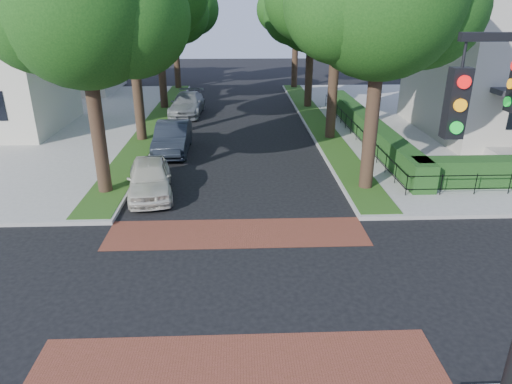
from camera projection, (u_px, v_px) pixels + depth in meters
ground at (237, 285)px, 12.91m from camera, size 120.00×120.00×0.00m
crosswalk_far at (237, 233)px, 15.87m from camera, size 9.00×2.20×0.01m
crosswalk_near at (238, 368)px, 9.95m from camera, size 9.00×2.20×0.01m
grass_strip_ne at (317, 121)px, 30.72m from camera, size 1.60×29.80×0.02m
grass_strip_nw at (155, 122)px, 30.31m from camera, size 1.60×29.80×0.02m
tree_right_far at (313, 12)px, 32.91m from camera, size 7.25×6.23×9.74m
tree_right_back at (297, 7)px, 41.10m from camera, size 7.50×6.45×10.20m
tree_left_near at (86, 8)px, 16.65m from camera, size 7.50×6.45×10.20m
tree_left_far at (159, 9)px, 32.41m from camera, size 7.00×6.02×9.86m
tree_left_back at (175, 5)px, 40.64m from camera, size 7.75×6.66×10.44m
hedge_main_road at (367, 127)px, 26.79m from camera, size 1.00×18.00×1.20m
fence_main_road at (354, 129)px, 26.81m from camera, size 0.06×18.00×0.90m
house_left_far at (59, 34)px, 40.01m from camera, size 10.00×9.00×10.14m
parked_car_front at (150, 178)px, 18.85m from camera, size 2.44×4.57×1.48m
parked_car_middle at (173, 138)px, 24.38m from camera, size 1.75×4.88×1.60m
parked_car_rear at (187, 104)px, 32.88m from camera, size 2.43×5.42×1.54m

